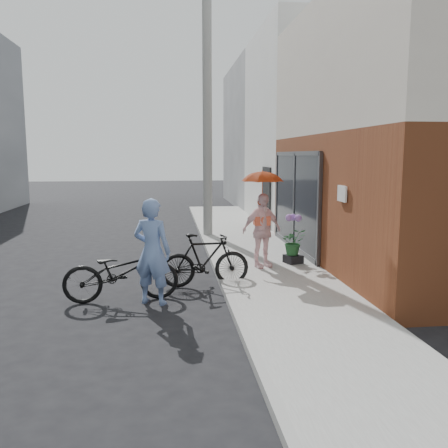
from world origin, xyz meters
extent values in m
plane|color=black|center=(0.00, 0.00, 0.00)|extent=(80.00, 80.00, 0.00)
cube|color=gray|center=(2.10, 2.00, 0.06)|extent=(2.20, 24.00, 0.12)
cube|color=#9E9E99|center=(0.94, 2.00, 0.06)|extent=(0.12, 24.00, 0.12)
cube|color=black|center=(3.16, 3.50, 1.36)|extent=(0.06, 3.80, 2.40)
cube|color=white|center=(3.16, 0.20, 1.82)|extent=(0.04, 0.40, 0.30)
cube|color=white|center=(7.20, 9.00, 3.50)|extent=(8.00, 6.00, 7.00)
cube|color=gray|center=(7.20, 16.00, 3.50)|extent=(8.00, 8.00, 7.00)
cylinder|color=#9E9E99|center=(1.10, 6.00, 3.50)|extent=(0.28, 0.28, 7.00)
imported|color=#6C89C1|center=(-0.38, -0.38, 0.91)|extent=(0.78, 0.67, 1.83)
imported|color=black|center=(-0.92, -0.18, 0.52)|extent=(2.04, 0.91, 1.04)
imported|color=black|center=(0.60, 0.60, 0.52)|extent=(1.77, 0.65, 1.04)
imported|color=#FFD5D8|center=(1.91, 1.58, 0.93)|extent=(1.02, 0.70, 1.61)
imported|color=#C14416|center=(1.91, 1.58, 2.11)|extent=(0.86, 0.86, 0.75)
cube|color=black|center=(2.69, 1.87, 0.21)|extent=(0.45, 0.45, 0.18)
imported|color=#23582A|center=(2.69, 1.87, 0.60)|extent=(0.54, 0.47, 0.60)
camera|label=1|loc=(-0.08, -8.37, 2.53)|focal=38.00mm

